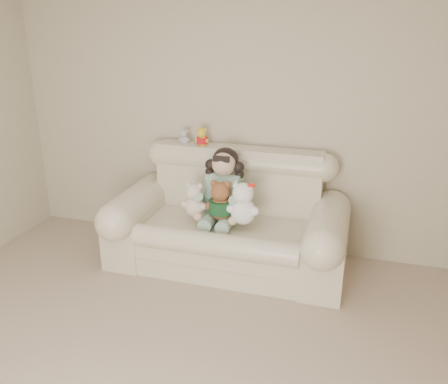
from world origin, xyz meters
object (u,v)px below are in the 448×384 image
(seated_child, at_px, (224,184))
(brown_teddy, at_px, (221,197))
(sofa, at_px, (227,213))
(cream_teddy, at_px, (194,196))
(white_cat, at_px, (243,199))

(seated_child, xyz_separation_m, brown_teddy, (0.03, -0.19, -0.05))
(sofa, bearing_deg, cream_teddy, -157.72)
(sofa, height_order, seated_child, seated_child)
(sofa, xyz_separation_m, seated_child, (-0.05, 0.08, 0.24))
(sofa, distance_m, white_cat, 0.31)
(brown_teddy, distance_m, cream_teddy, 0.24)
(white_cat, relative_size, cream_teddy, 1.21)
(white_cat, bearing_deg, seated_child, 137.51)
(brown_teddy, xyz_separation_m, white_cat, (0.21, -0.03, 0.01))
(sofa, relative_size, cream_teddy, 5.73)
(brown_teddy, relative_size, cream_teddy, 1.14)
(sofa, distance_m, cream_teddy, 0.33)
(brown_teddy, bearing_deg, sofa, 85.40)
(white_cat, distance_m, cream_teddy, 0.45)
(sofa, bearing_deg, white_cat, -37.67)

